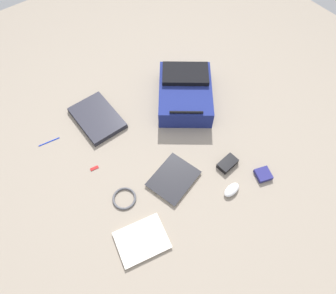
{
  "coord_description": "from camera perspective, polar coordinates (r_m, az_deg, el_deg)",
  "views": [
    {
      "loc": [
        0.77,
        -0.56,
        1.57
      ],
      "look_at": [
        0.03,
        0.01,
        0.02
      ],
      "focal_mm": 32.22,
      "sensor_mm": 36.0,
      "label": 1
    }
  ],
  "objects": [
    {
      "name": "ground_plane",
      "position": [
        1.83,
        -0.83,
        -0.02
      ],
      "size": [
        3.82,
        3.82,
        0.0
      ],
      "primitive_type": "plane",
      "color": "gray"
    },
    {
      "name": "backpack",
      "position": [
        2.0,
        3.26,
        10.29
      ],
      "size": [
        0.56,
        0.54,
        0.16
      ],
      "color": "navy",
      "rests_on": "ground_plane"
    },
    {
      "name": "laptop",
      "position": [
        1.99,
        -13.27,
        5.44
      ],
      "size": [
        0.35,
        0.24,
        0.03
      ],
      "color": "#24242C",
      "rests_on": "ground_plane"
    },
    {
      "name": "book_comic",
      "position": [
        1.72,
        1.04,
        -6.03
      ],
      "size": [
        0.27,
        0.31,
        0.02
      ],
      "color": "silver",
      "rests_on": "ground_plane"
    },
    {
      "name": "book_blue",
      "position": [
        1.61,
        -4.97,
        -17.17
      ],
      "size": [
        0.25,
        0.29,
        0.02
      ],
      "color": "silver",
      "rests_on": "ground_plane"
    },
    {
      "name": "computer_mouse",
      "position": [
        1.72,
        11.94,
        -7.94
      ],
      "size": [
        0.07,
        0.11,
        0.03
      ],
      "primitive_type": "ellipsoid",
      "rotation": [
        0.0,
        0.0,
        0.12
      ],
      "color": "silver",
      "rests_on": "ground_plane"
    },
    {
      "name": "cable_coil",
      "position": [
        1.7,
        -8.27,
        -9.6
      ],
      "size": [
        0.13,
        0.13,
        0.01
      ],
      "primitive_type": "torus",
      "color": "#4C4C51",
      "rests_on": "ground_plane"
    },
    {
      "name": "power_brick",
      "position": [
        1.79,
        11.2,
        -3.06
      ],
      "size": [
        0.08,
        0.12,
        0.03
      ],
      "primitive_type": "cube",
      "rotation": [
        0.0,
        0.0,
        0.09
      ],
      "color": "black",
      "rests_on": "ground_plane"
    },
    {
      "name": "pen_black",
      "position": [
        1.99,
        -21.59,
        0.97
      ],
      "size": [
        0.03,
        0.13,
        0.01
      ],
      "primitive_type": "cylinder",
      "rotation": [
        1.57,
        0.0,
        -0.16
      ],
      "color": "#1933B2",
      "rests_on": "ground_plane"
    },
    {
      "name": "earbud_pouch",
      "position": [
        1.81,
        17.57,
        -4.97
      ],
      "size": [
        0.11,
        0.11,
        0.03
      ],
      "primitive_type": "cube",
      "rotation": [
        0.0,
        0.0,
        -0.34
      ],
      "color": "navy",
      "rests_on": "ground_plane"
    },
    {
      "name": "usb_stick",
      "position": [
        1.81,
        -13.77,
        -3.88
      ],
      "size": [
        0.03,
        0.05,
        0.01
      ],
      "primitive_type": "cube",
      "rotation": [
        0.0,
        0.0,
        -0.18
      ],
      "color": "#B21919",
      "rests_on": "ground_plane"
    }
  ]
}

